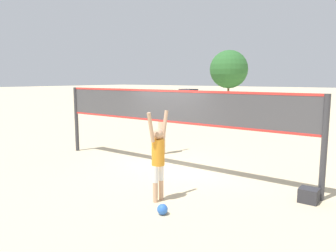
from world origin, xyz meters
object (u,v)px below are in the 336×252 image
at_px(player_spiker, 158,155).
at_px(player_blocker, 162,121).
at_px(tree_left_cluster, 229,69).
at_px(volleyball_net, 168,114).
at_px(parked_car_near, 189,95).
at_px(volleyball, 162,209).
at_px(gear_bag, 309,195).

relative_size(player_spiker, player_blocker, 0.89).
bearing_deg(tree_left_cluster, player_blocker, -67.42).
bearing_deg(volleyball_net, parked_car_near, 121.92).
height_order(volleyball, parked_car_near, parked_car_near).
bearing_deg(tree_left_cluster, player_spiker, -65.84).
relative_size(player_blocker, gear_bag, 5.68).
bearing_deg(volleyball_net, player_spiker, -58.07).
distance_m(player_spiker, volleyball, 1.19).
bearing_deg(player_spiker, tree_left_cluster, 24.16).
bearing_deg(player_blocker, volleyball_net, 42.79).
xyz_separation_m(player_spiker, player_blocker, (-2.68, 3.61, 0.14)).
bearing_deg(tree_left_cluster, volleyball, -65.46).
bearing_deg(player_spiker, volleyball_net, 31.93).
bearing_deg(player_spiker, gear_bag, -54.90).
bearing_deg(gear_bag, volleyball_net, 175.68).
bearing_deg(volleyball_net, player_blocker, 132.79).
xyz_separation_m(gear_bag, parked_car_near, (-21.67, 28.61, 0.46)).
height_order(volleyball_net, player_blocker, volleyball_net).
height_order(player_spiker, gear_bag, player_spiker).
xyz_separation_m(player_blocker, tree_left_cluster, (-13.43, 32.29, 2.76)).
relative_size(player_blocker, parked_car_near, 0.48).
bearing_deg(player_blocker, parked_car_near, -148.75).
bearing_deg(tree_left_cluster, parked_car_near, -118.07).
bearing_deg(player_blocker, volleyball, 37.75).
relative_size(player_spiker, volleyball, 9.16).
relative_size(gear_bag, tree_left_cluster, 0.06).
height_order(gear_bag, parked_car_near, parked_car_near).
distance_m(gear_bag, tree_left_cluster, 39.05).
xyz_separation_m(volleyball_net, player_blocker, (-1.32, 1.43, -0.48)).
xyz_separation_m(player_spiker, gear_bag, (2.67, 1.88, -0.88)).
bearing_deg(parked_car_near, player_spiker, -46.33).
xyz_separation_m(volleyball_net, volleyball, (1.89, -2.72, -1.54)).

